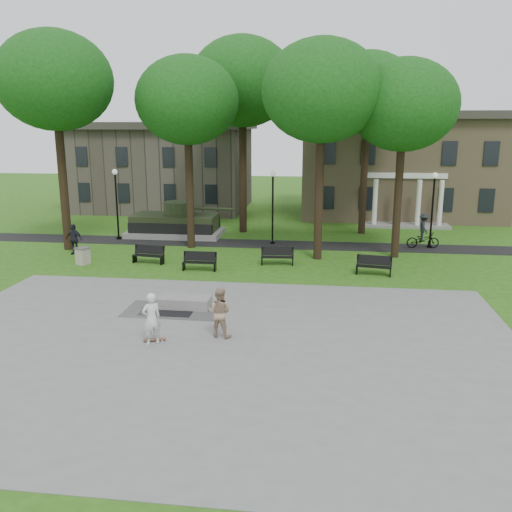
{
  "coord_description": "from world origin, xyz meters",
  "views": [
    {
      "loc": [
        3.85,
        -22.26,
        7.57
      ],
      "look_at": [
        0.61,
        2.96,
        1.4
      ],
      "focal_mm": 38.0,
      "sensor_mm": 36.0,
      "label": 1
    }
  ],
  "objects": [
    {
      "name": "lamp_left",
      "position": [
        -10.0,
        12.3,
        2.79
      ],
      "size": [
        0.36,
        0.36,
        4.73
      ],
      "color": "black",
      "rests_on": "ground"
    },
    {
      "name": "building_left",
      "position": [
        -11.0,
        26.5,
        3.6
      ],
      "size": [
        15.0,
        10.0,
        7.2
      ],
      "primitive_type": "cube",
      "color": "#4C443D",
      "rests_on": "ground"
    },
    {
      "name": "tree_1",
      "position": [
        -4.5,
        10.5,
        8.95
      ],
      "size": [
        6.2,
        6.2,
        11.63
      ],
      "color": "black",
      "rests_on": "ground"
    },
    {
      "name": "skateboarder",
      "position": [
        -2.06,
        -4.98,
        0.96
      ],
      "size": [
        0.82,
        0.78,
        1.89
      ],
      "primitive_type": "imported",
      "rotation": [
        0.0,
        0.0,
        3.82
      ],
      "color": "silver",
      "rests_on": "plaza"
    },
    {
      "name": "cyclist",
      "position": [
        10.03,
        12.14,
        0.9
      ],
      "size": [
        2.07,
        1.2,
        2.21
      ],
      "rotation": [
        0.0,
        0.0,
        1.67
      ],
      "color": "black",
      "rests_on": "ground"
    },
    {
      "name": "tree_0",
      "position": [
        -12.0,
        9.0,
        10.03
      ],
      "size": [
        6.8,
        6.8,
        12.97
      ],
      "color": "black",
      "rests_on": "ground"
    },
    {
      "name": "puddle",
      "position": [
        -2.54,
        -1.61,
        0.02
      ],
      "size": [
        2.2,
        1.2,
        0.0
      ],
      "primitive_type": "cube",
      "color": "black",
      "rests_on": "plaza"
    },
    {
      "name": "lamp_right",
      "position": [
        10.5,
        12.3,
        2.79
      ],
      "size": [
        0.36,
        0.36,
        4.73
      ],
      "color": "black",
      "rests_on": "ground"
    },
    {
      "name": "park_bench_1",
      "position": [
        -2.69,
        5.11,
        0.52
      ],
      "size": [
        1.8,
        0.52,
        1.0
      ],
      "rotation": [
        0.0,
        0.0,
        0.0
      ],
      "color": "black",
      "rests_on": "ground"
    },
    {
      "name": "plaza",
      "position": [
        0.0,
        -5.0,
        0.01
      ],
      "size": [
        22.0,
        16.0,
        0.02
      ],
      "primitive_type": "cube",
      "color": "gray",
      "rests_on": "ground"
    },
    {
      "name": "ground",
      "position": [
        0.0,
        0.0,
        0.0
      ],
      "size": [
        120.0,
        120.0,
        0.0
      ],
      "primitive_type": "plane",
      "color": "#264F12",
      "rests_on": "ground"
    },
    {
      "name": "tree_3",
      "position": [
        8.0,
        9.5,
        8.6
      ],
      "size": [
        6.0,
        6.0,
        11.19
      ],
      "color": "black",
      "rests_on": "ground"
    },
    {
      "name": "tree_5",
      "position": [
        6.5,
        16.5,
        9.67
      ],
      "size": [
        6.4,
        6.4,
        12.44
      ],
      "color": "black",
      "rests_on": "ground"
    },
    {
      "name": "tree_2",
      "position": [
        3.5,
        8.5,
        9.32
      ],
      "size": [
        6.6,
        6.6,
        12.16
      ],
      "color": "black",
      "rests_on": "ground"
    },
    {
      "name": "building_right",
      "position": [
        10.0,
        26.0,
        4.34
      ],
      "size": [
        17.0,
        12.0,
        8.6
      ],
      "color": "#9E8460",
      "rests_on": "ground"
    },
    {
      "name": "friend_watching",
      "position": [
        0.17,
        -3.96,
        0.94
      ],
      "size": [
        1.03,
        0.87,
        1.85
      ],
      "primitive_type": "imported",
      "rotation": [
        0.0,
        0.0,
        2.93
      ],
      "color": "#A18368",
      "rests_on": "plaza"
    },
    {
      "name": "park_bench_3",
      "position": [
        6.44,
        5.39,
        0.52
      ],
      "size": [
        1.85,
        0.82,
        1.0
      ],
      "rotation": [
        0.0,
        0.0,
        -0.17
      ],
      "color": "black",
      "rests_on": "ground"
    },
    {
      "name": "concrete_block",
      "position": [
        -1.95,
        -0.94,
        0.24
      ],
      "size": [
        2.21,
        1.03,
        0.45
      ],
      "primitive_type": "cube",
      "rotation": [
        0.0,
        0.0,
        -0.01
      ],
      "color": "gray",
      "rests_on": "plaza"
    },
    {
      "name": "tree_4",
      "position": [
        -2.0,
        16.0,
        10.39
      ],
      "size": [
        7.2,
        7.2,
        13.5
      ],
      "color": "black",
      "rests_on": "ground"
    },
    {
      "name": "lamp_mid",
      "position": [
        0.5,
        12.3,
        2.79
      ],
      "size": [
        0.36,
        0.36,
        4.73
      ],
      "color": "black",
      "rests_on": "ground"
    },
    {
      "name": "park_bench_0",
      "position": [
        -5.89,
        6.26,
        0.52
      ],
      "size": [
        1.85,
        0.77,
        1.0
      ],
      "rotation": [
        0.0,
        0.0,
        -0.14
      ],
      "color": "black",
      "rests_on": "ground"
    },
    {
      "name": "trash_bin",
      "position": [
        -9.43,
        5.51,
        0.49
      ],
      "size": [
        0.87,
        0.87,
        0.96
      ],
      "rotation": [
        0.0,
        0.0,
        -0.42
      ],
      "color": "#A29785",
      "rests_on": "ground"
    },
    {
      "name": "skateboard",
      "position": [
        -2.07,
        -4.72,
        0.06
      ],
      "size": [
        0.8,
        0.44,
        0.07
      ],
      "primitive_type": "cube",
      "rotation": [
        0.0,
        0.0,
        0.33
      ],
      "color": "brown",
      "rests_on": "plaza"
    },
    {
      "name": "park_bench_2",
      "position": [
        1.32,
        6.84,
        0.52
      ],
      "size": [
        1.83,
        0.66,
        1.0
      ],
      "rotation": [
        0.0,
        0.0,
        0.08
      ],
      "color": "black",
      "rests_on": "ground"
    },
    {
      "name": "pedestrian_walker",
      "position": [
        -10.99,
        7.76,
        0.92
      ],
      "size": [
        1.13,
        0.61,
        1.84
      ],
      "primitive_type": "imported",
      "rotation": [
        0.0,
        0.0,
        -0.15
      ],
      "color": "black",
      "rests_on": "ground"
    },
    {
      "name": "tank_monument",
      "position": [
        -6.46,
        14.0,
        0.86
      ],
      "size": [
        7.45,
        3.4,
        2.4
      ],
      "color": "gray",
      "rests_on": "ground"
    },
    {
      "name": "footpath",
      "position": [
        0.0,
        12.0,
        0.01
      ],
      "size": [
        44.0,
        2.6,
        0.01
      ],
      "primitive_type": "cube",
      "color": "black",
      "rests_on": "ground"
    }
  ]
}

